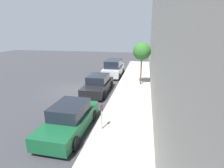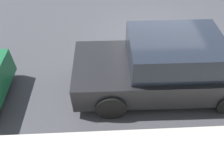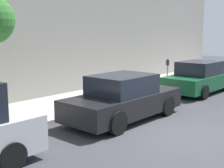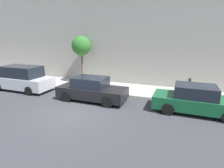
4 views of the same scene
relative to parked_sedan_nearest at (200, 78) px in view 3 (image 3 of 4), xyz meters
name	(u,v)px [view 3 (image 3 of 4)]	position (x,y,z in m)	size (l,w,h in m)	color
ground_plane	(178,133)	(-2.30, 6.31, -0.72)	(60.00, 60.00, 0.00)	#38383D
sidewalk	(64,105)	(2.77, 6.31, -0.65)	(3.13, 32.00, 0.15)	#B2ADA3
parked_sedan_nearest	(200,78)	(0.00, 0.00, 0.00)	(1.92, 4.54, 1.54)	#14512D
parked_sedan_second	(124,99)	(-0.16, 6.20, 0.00)	(1.92, 4.52, 1.54)	black
parking_meter_near	(167,70)	(1.65, 0.29, 0.30)	(0.11, 0.15, 1.43)	#ADADB2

